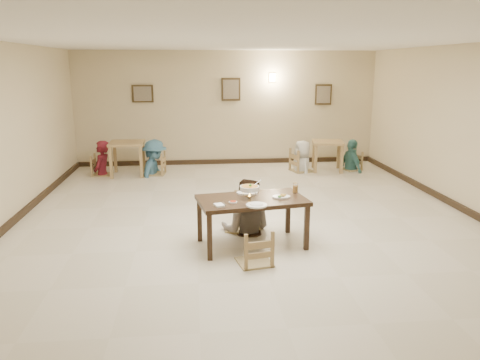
{
  "coord_description": "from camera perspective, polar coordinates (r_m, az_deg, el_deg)",
  "views": [
    {
      "loc": [
        -0.9,
        -7.53,
        2.61
      ],
      "look_at": [
        -0.18,
        -0.28,
        0.82
      ],
      "focal_mm": 35.0,
      "sensor_mm": 36.0,
      "label": 1
    }
  ],
  "objects": [
    {
      "name": "picture_a",
      "position": [
        12.58,
        -11.79,
        10.26
      ],
      "size": [
        0.55,
        0.04,
        0.45
      ],
      "color": "#322514",
      "rests_on": "wall_back"
    },
    {
      "name": "picture_b",
      "position": [
        12.54,
        -1.11,
        10.99
      ],
      "size": [
        0.5,
        0.04,
        0.6
      ],
      "color": "#322514",
      "rests_on": "wall_back"
    },
    {
      "name": "chair_far",
      "position": [
        7.53,
        0.54,
        -2.12
      ],
      "size": [
        0.51,
        0.51,
        1.1
      ],
      "rotation": [
        0.0,
        0.0,
        -0.38
      ],
      "color": "tan",
      "rests_on": "floor"
    },
    {
      "name": "baseboard_left",
      "position": [
        8.52,
        -26.58,
        -5.13
      ],
      "size": [
        0.06,
        10.0,
        0.12
      ],
      "primitive_type": "cube",
      "color": "black",
      "rests_on": "floor"
    },
    {
      "name": "main_diner",
      "position": [
        7.37,
        0.79,
        0.12
      ],
      "size": [
        0.97,
        0.84,
        1.74
      ],
      "primitive_type": "imported",
      "rotation": [
        0.0,
        0.0,
        2.91
      ],
      "color": "gray",
      "rests_on": "floor"
    },
    {
      "name": "wall_sconce",
      "position": [
        12.67,
        3.96,
        12.35
      ],
      "size": [
        0.16,
        0.05,
        0.22
      ],
      "primitive_type": "cube",
      "color": "#FFD88C",
      "rests_on": "wall_back"
    },
    {
      "name": "bg_diner_b",
      "position": [
        11.57,
        -10.51,
        4.86
      ],
      "size": [
        0.92,
        1.25,
        1.72
      ],
      "primitive_type": "imported",
      "rotation": [
        0.0,
        0.0,
        1.3
      ],
      "color": "#426E88",
      "rests_on": "floor"
    },
    {
      "name": "ceiling",
      "position": [
        7.6,
        1.2,
        16.73
      ],
      "size": [
        10.0,
        10.0,
        0.0
      ],
      "primitive_type": "plane",
      "color": "white",
      "rests_on": "wall_back"
    },
    {
      "name": "floor",
      "position": [
        8.02,
        1.1,
        -5.2
      ],
      "size": [
        10.0,
        10.0,
        0.0
      ],
      "primitive_type": "plane",
      "color": "beige",
      "rests_on": "ground"
    },
    {
      "name": "bg_chair_rr",
      "position": [
        12.29,
        13.5,
        3.27
      ],
      "size": [
        0.42,
        0.42,
        0.9
      ],
      "rotation": [
        0.0,
        0.0,
        -1.23
      ],
      "color": "tan",
      "rests_on": "floor"
    },
    {
      "name": "bg_diner_d",
      "position": [
        12.24,
        13.59,
        4.85
      ],
      "size": [
        0.56,
        0.99,
        1.58
      ],
      "primitive_type": "imported",
      "rotation": [
        0.0,
        0.0,
        1.77
      ],
      "color": "teal",
      "rests_on": "floor"
    },
    {
      "name": "rice_plate_far",
      "position": [
        7.07,
        0.89,
        -1.54
      ],
      "size": [
        0.32,
        0.32,
        0.07
      ],
      "color": "white",
      "rests_on": "main_table"
    },
    {
      "name": "bg_chair_ll",
      "position": [
        11.84,
        -16.56,
        2.83
      ],
      "size": [
        0.45,
        0.45,
        0.96
      ],
      "rotation": [
        0.0,
        0.0,
        1.53
      ],
      "color": "tan",
      "rests_on": "floor"
    },
    {
      "name": "curry_warmer",
      "position": [
        6.78,
        1.19,
        -1.03
      ],
      "size": [
        0.32,
        0.28,
        0.26
      ],
      "color": "silver",
      "rests_on": "main_table"
    },
    {
      "name": "wall_front",
      "position": [
        2.91,
        13.04,
        -8.99
      ],
      "size": [
        10.0,
        0.0,
        10.0
      ],
      "primitive_type": "plane",
      "rotation": [
        -1.57,
        0.0,
        0.0
      ],
      "color": "beige",
      "rests_on": "floor"
    },
    {
      "name": "bg_table_right",
      "position": [
        12.04,
        10.64,
        4.03
      ],
      "size": [
        0.88,
        0.88,
        0.76
      ],
      "rotation": [
        0.0,
        0.0,
        -0.18
      ],
      "color": "#A28254",
      "rests_on": "floor"
    },
    {
      "name": "bg_chair_lr",
      "position": [
        11.62,
        -10.43,
        3.18
      ],
      "size": [
        0.49,
        0.49,
        1.04
      ],
      "rotation": [
        0.0,
        0.0,
        -1.7
      ],
      "color": "tan",
      "rests_on": "floor"
    },
    {
      "name": "wall_back",
      "position": [
        12.61,
        -1.58,
        8.73
      ],
      "size": [
        10.0,
        0.0,
        10.0
      ],
      "primitive_type": "plane",
      "rotation": [
        1.57,
        0.0,
        0.0
      ],
      "color": "beige",
      "rests_on": "floor"
    },
    {
      "name": "baseboard_right",
      "position": [
        9.33,
        26.15,
        -3.54
      ],
      "size": [
        0.06,
        10.0,
        0.12
      ],
      "primitive_type": "cube",
      "color": "black",
      "rests_on": "floor"
    },
    {
      "name": "bg_diner_c",
      "position": [
        11.84,
        7.66,
        4.78
      ],
      "size": [
        0.6,
        0.83,
        1.57
      ],
      "primitive_type": "imported",
      "rotation": [
        0.0,
        0.0,
        4.85
      ],
      "color": "silver",
      "rests_on": "floor"
    },
    {
      "name": "rice_plate_near",
      "position": [
        6.45,
        2.04,
        -3.06
      ],
      "size": [
        0.29,
        0.29,
        0.07
      ],
      "color": "white",
      "rests_on": "main_table"
    },
    {
      "name": "fried_plate",
      "position": [
        6.88,
        5.04,
        -1.99
      ],
      "size": [
        0.26,
        0.26,
        0.06
      ],
      "color": "white",
      "rests_on": "main_table"
    },
    {
      "name": "napkin_cutlery",
      "position": [
        6.45,
        -2.53,
        -3.09
      ],
      "size": [
        0.18,
        0.25,
        0.03
      ],
      "color": "white",
      "rests_on": "main_table"
    },
    {
      "name": "drink_glass",
      "position": [
        7.14,
        6.76,
        -1.01
      ],
      "size": [
        0.08,
        0.08,
        0.15
      ],
      "color": "white",
      "rests_on": "main_table"
    },
    {
      "name": "bg_table_left",
      "position": [
        11.65,
        -13.6,
        3.86
      ],
      "size": [
        0.84,
        0.84,
        0.82
      ],
      "rotation": [
        0.0,
        0.0,
        0.02
      ],
      "color": "#A28254",
      "rests_on": "floor"
    },
    {
      "name": "main_table",
      "position": [
        6.84,
        1.47,
        -2.9
      ],
      "size": [
        1.67,
        1.12,
        0.73
      ],
      "rotation": [
        0.0,
        0.0,
        0.17
      ],
      "color": "#322114",
      "rests_on": "floor"
    },
    {
      "name": "baseboard_back",
      "position": [
        12.79,
        -1.52,
        2.28
      ],
      "size": [
        8.0,
        0.06,
        0.12
      ],
      "primitive_type": "cube",
      "color": "black",
      "rests_on": "floor"
    },
    {
      "name": "bg_chair_rl",
      "position": [
        11.88,
        7.62,
        3.62
      ],
      "size": [
        0.51,
        0.51,
        1.08
      ],
      "rotation": [
        0.0,
        0.0,
        1.86
      ],
      "color": "tan",
      "rests_on": "floor"
    },
    {
      "name": "picture_c",
      "position": [
        12.99,
        10.13,
        10.22
      ],
      "size": [
        0.45,
        0.04,
        0.55
      ],
      "color": "#322514",
      "rests_on": "wall_back"
    },
    {
      "name": "chair_near",
      "position": [
        6.28,
        1.79,
        -6.16
      ],
      "size": [
        0.44,
        0.44,
        0.94
      ],
      "rotation": [
        0.0,
        0.0,
        3.33
      ],
      "color": "tan",
      "rests_on": "floor"
    },
    {
      "name": "bg_diner_a",
      "position": [
        11.78,
        -16.69,
        4.61
      ],
      "size": [
        0.51,
        0.68,
        1.7
      ],
      "primitive_type": "imported",
      "rotation": [
        0.0,
        0.0,
        4.53
      ],
      "color": "maroon",
      "rests_on": "floor"
    },
    {
      "name": "chili_dish",
      "position": [
        6.6,
        -0.86,
        -2.7
      ],
      "size": [
        0.12,
        0.12,
        0.02
      ],
      "color": "white",
      "rests_on": "main_table"
    }
  ]
}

